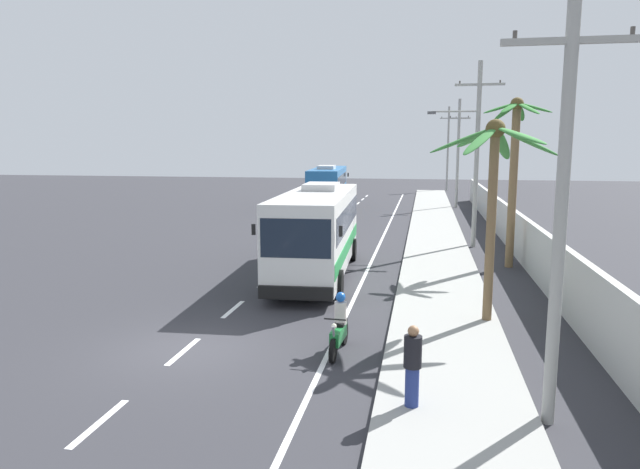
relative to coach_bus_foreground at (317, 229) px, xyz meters
name	(u,v)px	position (x,y,z in m)	size (l,w,h in m)	color
ground_plane	(187,348)	(-1.78, -9.26, -1.94)	(160.00, 160.00, 0.00)	#303035
sidewalk_kerb	(440,274)	(5.02, 0.74, -1.87)	(3.20, 90.00, 0.14)	#999993
lane_markings	(348,252)	(0.58, 5.22, -1.93)	(3.90, 71.00, 0.01)	white
boundary_wall	(521,238)	(8.82, 4.74, -0.88)	(0.24, 60.00, 2.11)	#B2B2AD
coach_bus_foreground	(317,229)	(0.00, 0.00, 0.00)	(3.33, 10.72, 3.73)	silver
coach_bus_far_lane	(328,186)	(-3.86, 25.42, -0.01)	(3.63, 12.36, 3.70)	#2366A8
motorcycle_beside_bus	(339,328)	(2.23, -8.79, -1.30)	(0.56, 1.96, 1.57)	black
pedestrian_near_kerb	(412,364)	(4.17, -11.89, -0.92)	(0.36, 0.36, 1.68)	navy
utility_pole_nearest	(562,205)	(6.78, -11.85, 2.31)	(2.42, 0.24, 8.03)	#9E9E99
utility_pole_mid	(475,149)	(6.83, 7.96, 3.20)	(3.83, 0.24, 9.59)	#9E9E99
utility_pole_far	(458,152)	(7.04, 27.77, 2.84)	(1.86, 0.24, 9.25)	#9E9E99
utility_pole_distant	(448,147)	(6.91, 47.58, 3.21)	(2.08, 0.24, 9.91)	#9E9E99
palm_nearest	(514,157)	(8.07, 3.00, 2.91)	(2.90, 2.62, 7.36)	brown
palm_second	(493,173)	(6.25, -5.61, 2.60)	(3.76, 3.50, 6.08)	brown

